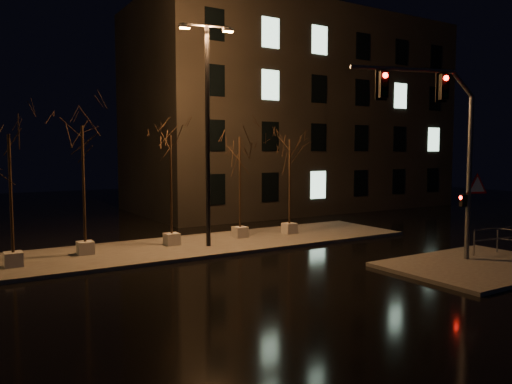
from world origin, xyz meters
TOP-DOWN VIEW (x-y plane):
  - ground at (0.00, 0.00)m, footprint 90.00×90.00m
  - median at (0.00, 6.00)m, footprint 22.00×5.00m
  - sidewalk_corner at (7.50, -3.50)m, footprint 7.00×5.00m
  - building at (14.00, 18.00)m, footprint 25.00×12.00m
  - tree_0 at (-7.94, 5.54)m, footprint 1.80×1.80m
  - tree_1 at (-5.07, 6.45)m, footprint 1.80×1.80m
  - tree_2 at (-1.12, 6.52)m, footprint 1.80×1.80m
  - tree_3 at (2.61, 6.57)m, footprint 1.80×1.80m
  - tree_4 at (5.51, 6.31)m, footprint 1.80×1.80m
  - traffic_signal_mast at (6.78, -2.34)m, footprint 5.95×1.90m
  - streetlight_main at (0.24, 5.40)m, footprint 2.50×0.81m
  - guard_rail_a at (10.00, -2.63)m, footprint 2.55×0.37m

SIDE VIEW (x-z plane):
  - ground at x=0.00m, z-range 0.00..0.00m
  - median at x=0.00m, z-range 0.00..0.15m
  - sidewalk_corner at x=7.50m, z-range 0.00..0.15m
  - guard_rail_a at x=10.00m, z-range 0.32..1.43m
  - tree_4 at x=5.51m, z-range 1.48..6.63m
  - tree_0 at x=-7.94m, z-range 1.48..6.64m
  - tree_3 at x=2.61m, z-range 1.51..6.76m
  - tree_2 at x=-1.12m, z-range 1.51..6.78m
  - tree_1 at x=-5.07m, z-range 1.60..7.21m
  - traffic_signal_mast at x=6.78m, z-range 1.34..8.90m
  - streetlight_main at x=0.24m, z-range 0.92..10.98m
  - building at x=14.00m, z-range 0.00..15.00m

